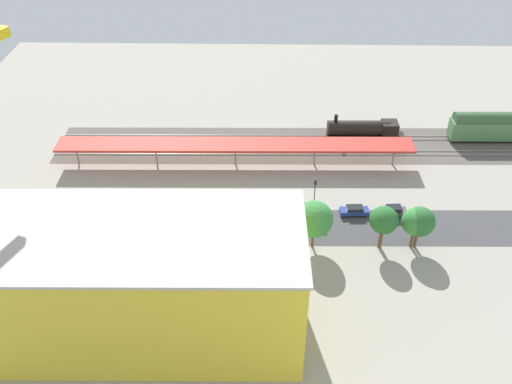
{
  "coord_description": "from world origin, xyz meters",
  "views": [
    {
      "loc": [
        4.93,
        71.82,
        57.4
      ],
      "look_at": [
        6.33,
        0.7,
        4.35
      ],
      "focal_mm": 38.48,
      "sensor_mm": 36.0,
      "label": 1
    }
  ],
  "objects_px": {
    "passenger_coach": "(495,126)",
    "construction_building": "(143,285)",
    "box_truck_0": "(60,247)",
    "street_tree_0": "(420,222)",
    "parked_car_0": "(393,211)",
    "parked_car_5": "(170,210)",
    "traffic_light": "(315,190)",
    "parked_car_1": "(354,211)",
    "platform_canopy_near": "(235,145)",
    "parked_car_3": "(261,210)",
    "locomotive": "(366,130)",
    "parked_car_2": "(304,210)",
    "street_tree_3": "(314,219)",
    "parked_car_6": "(129,210)",
    "parked_car_4": "(215,208)",
    "street_tree_2": "(384,220)",
    "street_tree_1": "(416,222)"
  },
  "relations": [
    {
      "from": "parked_car_1",
      "to": "platform_canopy_near",
      "type": "bearing_deg",
      "value": -35.73
    },
    {
      "from": "parked_car_1",
      "to": "parked_car_6",
      "type": "distance_m",
      "value": 37.32
    },
    {
      "from": "parked_car_1",
      "to": "construction_building",
      "type": "xyz_separation_m",
      "value": [
        29.71,
        24.15,
        7.28
      ]
    },
    {
      "from": "parked_car_6",
      "to": "parked_car_0",
      "type": "bearing_deg",
      "value": -179.29
    },
    {
      "from": "parked_car_5",
      "to": "street_tree_3",
      "type": "relative_size",
      "value": 0.56
    },
    {
      "from": "parked_car_0",
      "to": "box_truck_0",
      "type": "bearing_deg",
      "value": 11.61
    },
    {
      "from": "parked_car_0",
      "to": "street_tree_0",
      "type": "bearing_deg",
      "value": 103.91
    },
    {
      "from": "locomotive",
      "to": "construction_building",
      "type": "bearing_deg",
      "value": 54.24
    },
    {
      "from": "passenger_coach",
      "to": "parked_car_2",
      "type": "relative_size",
      "value": 3.95
    },
    {
      "from": "construction_building",
      "to": "traffic_light",
      "type": "height_order",
      "value": "construction_building"
    },
    {
      "from": "parked_car_4",
      "to": "street_tree_3",
      "type": "xyz_separation_m",
      "value": [
        -15.6,
        8.29,
        4.74
      ]
    },
    {
      "from": "parked_car_1",
      "to": "street_tree_1",
      "type": "xyz_separation_m",
      "value": [
        -7.76,
        7.66,
        4.2
      ]
    },
    {
      "from": "parked_car_0",
      "to": "construction_building",
      "type": "xyz_separation_m",
      "value": [
        36.15,
        24.14,
        7.23
      ]
    },
    {
      "from": "parked_car_0",
      "to": "parked_car_5",
      "type": "height_order",
      "value": "parked_car_5"
    },
    {
      "from": "parked_car_0",
      "to": "construction_building",
      "type": "height_order",
      "value": "construction_building"
    },
    {
      "from": "locomotive",
      "to": "parked_car_5",
      "type": "height_order",
      "value": "locomotive"
    },
    {
      "from": "parked_car_6",
      "to": "parked_car_4",
      "type": "bearing_deg",
      "value": -176.55
    },
    {
      "from": "passenger_coach",
      "to": "street_tree_0",
      "type": "xyz_separation_m",
      "value": [
        22.15,
        32.02,
        1.73
      ]
    },
    {
      "from": "parked_car_2",
      "to": "street_tree_3",
      "type": "relative_size",
      "value": 0.53
    },
    {
      "from": "parked_car_3",
      "to": "parked_car_6",
      "type": "xyz_separation_m",
      "value": [
        21.92,
        0.61,
        0.07
      ]
    },
    {
      "from": "parked_car_4",
      "to": "traffic_light",
      "type": "height_order",
      "value": "traffic_light"
    },
    {
      "from": "parked_car_2",
      "to": "street_tree_0",
      "type": "height_order",
      "value": "street_tree_0"
    },
    {
      "from": "construction_building",
      "to": "box_truck_0",
      "type": "distance_m",
      "value": 21.67
    },
    {
      "from": "passenger_coach",
      "to": "street_tree_3",
      "type": "bearing_deg",
      "value": 40.44
    },
    {
      "from": "parked_car_4",
      "to": "parked_car_6",
      "type": "height_order",
      "value": "parked_car_6"
    },
    {
      "from": "parked_car_0",
      "to": "parked_car_3",
      "type": "bearing_deg",
      "value": -0.19
    },
    {
      "from": "parked_car_2",
      "to": "parked_car_3",
      "type": "height_order",
      "value": "parked_car_2"
    },
    {
      "from": "parked_car_4",
      "to": "parked_car_5",
      "type": "bearing_deg",
      "value": 6.22
    },
    {
      "from": "parked_car_0",
      "to": "parked_car_3",
      "type": "distance_m",
      "value": 21.83
    },
    {
      "from": "locomotive",
      "to": "parked_car_6",
      "type": "bearing_deg",
      "value": 30.34
    },
    {
      "from": "parked_car_3",
      "to": "box_truck_0",
      "type": "bearing_deg",
      "value": 19.64
    },
    {
      "from": "parked_car_3",
      "to": "parked_car_2",
      "type": "bearing_deg",
      "value": -178.89
    },
    {
      "from": "construction_building",
      "to": "street_tree_0",
      "type": "distance_m",
      "value": 41.57
    },
    {
      "from": "street_tree_0",
      "to": "parked_car_5",
      "type": "bearing_deg",
      "value": -10.5
    },
    {
      "from": "platform_canopy_near",
      "to": "traffic_light",
      "type": "xyz_separation_m",
      "value": [
        -13.79,
        13.26,
        -0.26
      ]
    },
    {
      "from": "street_tree_3",
      "to": "street_tree_0",
      "type": "bearing_deg",
      "value": -178.95
    },
    {
      "from": "construction_building",
      "to": "traffic_light",
      "type": "relative_size",
      "value": 6.6
    },
    {
      "from": "parked_car_2",
      "to": "passenger_coach",
      "type": "bearing_deg",
      "value": -148.13
    },
    {
      "from": "platform_canopy_near",
      "to": "locomotive",
      "type": "bearing_deg",
      "value": -159.38
    },
    {
      "from": "street_tree_3",
      "to": "traffic_light",
      "type": "distance_m",
      "value": 9.56
    },
    {
      "from": "parked_car_0",
      "to": "passenger_coach",
      "type": "bearing_deg",
      "value": -134.65
    },
    {
      "from": "passenger_coach",
      "to": "parked_car_1",
      "type": "height_order",
      "value": "passenger_coach"
    },
    {
      "from": "passenger_coach",
      "to": "construction_building",
      "type": "xyz_separation_m",
      "value": [
        60.2,
        48.48,
        4.75
      ]
    },
    {
      "from": "platform_canopy_near",
      "to": "passenger_coach",
      "type": "height_order",
      "value": "passenger_coach"
    },
    {
      "from": "box_truck_0",
      "to": "street_tree_3",
      "type": "bearing_deg",
      "value": -175.95
    },
    {
      "from": "parked_car_4",
      "to": "street_tree_2",
      "type": "distance_m",
      "value": 27.6
    },
    {
      "from": "box_truck_0",
      "to": "street_tree_0",
      "type": "bearing_deg",
      "value": -176.82
    },
    {
      "from": "locomotive",
      "to": "parked_car_2",
      "type": "height_order",
      "value": "locomotive"
    },
    {
      "from": "box_truck_0",
      "to": "street_tree_3",
      "type": "height_order",
      "value": "street_tree_3"
    },
    {
      "from": "construction_building",
      "to": "passenger_coach",
      "type": "bearing_deg",
      "value": -142.01
    }
  ]
}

